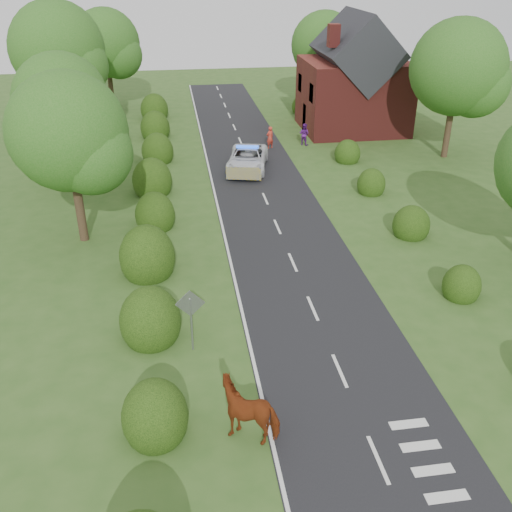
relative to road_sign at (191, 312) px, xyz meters
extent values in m
plane|color=#345820|center=(5.00, -2.00, -1.65)|extent=(120.00, 120.00, 0.00)
cube|color=black|center=(5.00, 13.00, -1.64)|extent=(6.00, 70.00, 0.02)
cube|color=white|center=(5.00, -6.00, -1.63)|extent=(0.12, 1.80, 0.01)
cube|color=white|center=(5.00, -2.00, -1.63)|extent=(0.12, 1.80, 0.01)
cube|color=white|center=(5.00, 2.00, -1.63)|extent=(0.12, 1.80, 0.01)
cube|color=white|center=(5.00, 6.00, -1.63)|extent=(0.12, 1.80, 0.01)
cube|color=white|center=(5.00, 10.00, -1.63)|extent=(0.12, 1.80, 0.01)
cube|color=white|center=(5.00, 14.00, -1.63)|extent=(0.12, 1.80, 0.01)
cube|color=white|center=(5.00, 18.00, -1.63)|extent=(0.12, 1.80, 0.01)
cube|color=white|center=(5.00, 22.00, -1.63)|extent=(0.12, 1.80, 0.01)
cube|color=white|center=(5.00, 26.00, -1.63)|extent=(0.12, 1.80, 0.01)
cube|color=white|center=(5.00, 30.00, -1.63)|extent=(0.12, 1.80, 0.01)
cube|color=white|center=(5.00, 34.00, -1.63)|extent=(0.12, 1.80, 0.01)
cube|color=white|center=(5.00, 38.00, -1.63)|extent=(0.12, 1.80, 0.01)
cube|color=white|center=(5.00, 42.00, -1.63)|extent=(0.12, 1.80, 0.01)
cube|color=white|center=(5.00, 46.00, -1.63)|extent=(0.12, 1.80, 0.01)
cube|color=white|center=(2.10, 13.00, -1.63)|extent=(0.12, 70.00, 0.01)
cube|color=white|center=(6.40, -7.50, -1.63)|extent=(1.20, 0.35, 0.01)
cube|color=white|center=(6.40, -6.60, -1.63)|extent=(1.20, 0.35, 0.01)
cube|color=white|center=(6.40, -5.70, -1.63)|extent=(1.20, 0.35, 0.01)
cube|color=white|center=(6.40, -4.80, -1.63)|extent=(1.20, 0.35, 0.01)
ellipsoid|color=black|center=(-1.30, -4.00, -0.99)|extent=(2.00, 2.10, 2.40)
ellipsoid|color=black|center=(-1.50, 1.00, -0.91)|extent=(2.30, 2.41, 2.70)
ellipsoid|color=black|center=(-1.70, 6.00, -0.83)|extent=(2.50, 2.62, 3.00)
ellipsoid|color=black|center=(-1.40, 11.00, -0.97)|extent=(2.10, 2.20, 2.50)
ellipsoid|color=black|center=(-1.60, 16.00, -0.88)|extent=(2.40, 2.52, 2.80)
ellipsoid|color=black|center=(-1.30, 22.00, -0.94)|extent=(2.20, 2.31, 2.60)
ellipsoid|color=black|center=(-1.50, 28.00, -0.91)|extent=(2.30, 2.41, 2.70)
ellipsoid|color=black|center=(-1.60, 34.00, -0.88)|extent=(2.40, 2.52, 2.80)
ellipsoid|color=black|center=(11.40, 2.00, -1.13)|extent=(1.60, 1.68, 1.90)
ellipsoid|color=black|center=(11.60, 8.00, -1.08)|extent=(1.90, 2.00, 2.10)
ellipsoid|color=black|center=(11.50, 14.00, -1.10)|extent=(1.70, 1.78, 2.00)
ellipsoid|color=black|center=(11.80, 20.00, -1.10)|extent=(1.80, 1.89, 2.00)
ellipsoid|color=black|center=(11.60, 34.00, -1.10)|extent=(1.70, 1.78, 2.00)
cylinder|color=#332316|center=(-5.00, 10.00, 0.33)|extent=(0.44, 0.44, 3.96)
sphere|color=#225C18|center=(-5.00, 10.00, 3.93)|extent=(5.60, 5.60, 5.60)
sphere|color=#4A772B|center=(-4.02, 9.44, 3.03)|extent=(3.92, 3.92, 3.92)
cylinder|color=#332316|center=(-6.50, 18.00, 0.22)|extent=(0.44, 0.44, 3.74)
sphere|color=#225C18|center=(-6.50, 18.00, 3.62)|extent=(5.60, 5.60, 5.60)
sphere|color=#4A772B|center=(-5.52, 17.44, 2.77)|extent=(3.92, 3.92, 3.92)
cylinder|color=#332316|center=(-8.00, 28.00, 0.77)|extent=(0.44, 0.44, 4.84)
sphere|color=#225C18|center=(-8.00, 28.00, 5.17)|extent=(6.80, 6.80, 6.80)
sphere|color=#4A772B|center=(-6.81, 27.32, 4.07)|extent=(4.76, 4.76, 4.76)
cylinder|color=#332316|center=(-5.50, 38.00, 0.44)|extent=(0.44, 0.44, 4.18)
sphere|color=#225C18|center=(-5.50, 38.00, 4.24)|extent=(6.00, 6.00, 6.00)
sphere|color=#4A772B|center=(-4.45, 37.40, 3.29)|extent=(4.20, 4.20, 4.20)
cylinder|color=#332316|center=(19.00, 20.00, 0.55)|extent=(0.44, 0.44, 4.40)
sphere|color=#225C18|center=(19.00, 20.00, 4.55)|extent=(6.40, 6.40, 6.40)
sphere|color=#4A772B|center=(20.12, 19.36, 3.55)|extent=(4.48, 4.48, 4.48)
cylinder|color=#332316|center=(14.00, 36.00, 0.33)|extent=(0.44, 0.44, 3.96)
sphere|color=#225C18|center=(14.00, 36.00, 3.93)|extent=(6.00, 6.00, 6.00)
sphere|color=#4A772B|center=(15.05, 35.40, 3.03)|extent=(4.20, 4.20, 4.20)
cylinder|color=gray|center=(0.00, 0.00, -0.55)|extent=(0.08, 0.08, 2.20)
cube|color=gray|center=(0.00, 0.00, 0.35)|extent=(1.06, 0.04, 1.06)
cube|color=maroon|center=(14.50, 28.00, 1.10)|extent=(8.00, 7.00, 5.50)
cube|color=black|center=(14.50, 28.00, 4.55)|extent=(5.94, 7.40, 5.94)
cube|color=maroon|center=(12.00, 26.00, 5.95)|extent=(0.80, 0.80, 1.60)
imported|color=maroon|center=(1.54, -4.33, -0.86)|extent=(2.52, 1.93, 1.59)
imported|color=silver|center=(4.68, 19.37, -0.91)|extent=(3.62, 5.78, 1.49)
cube|color=yellow|center=(4.06, 16.73, -0.98)|extent=(2.18, 0.56, 0.82)
cube|color=blue|center=(4.68, 19.37, -0.09)|extent=(1.51, 0.61, 0.14)
imported|color=red|center=(6.96, 23.79, -0.83)|extent=(0.72, 0.64, 1.66)
imported|color=#5A1979|center=(9.68, 24.32, -0.83)|extent=(1.01, 0.99, 1.64)
camera|label=1|loc=(-0.21, -17.07, 11.22)|focal=40.00mm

